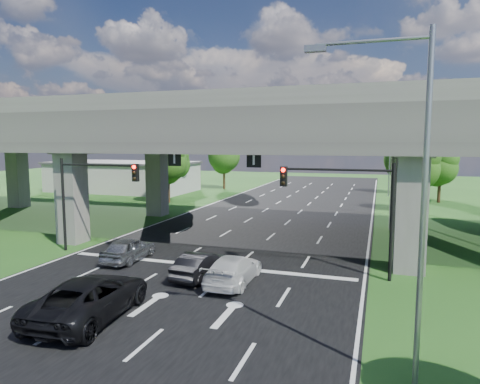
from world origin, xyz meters
The scene contains 19 objects.
ground centered at (0.00, 0.00, 0.00)m, with size 160.00×160.00×0.00m, color #1F4C18.
road centered at (0.00, 10.00, 0.01)m, with size 18.00×120.00×0.03m, color black.
overpass centered at (0.00, 12.00, 7.92)m, with size 80.00×15.00×10.00m.
warehouse centered at (-26.00, 35.00, 2.00)m, with size 20.00×10.00×4.00m, color #9E9E99.
signal_right centered at (7.82, 3.94, 4.19)m, with size 5.76×0.54×6.00m.
signal_left centered at (-7.82, 3.94, 4.19)m, with size 5.76×0.54×6.00m.
streetlight_near centered at (10.10, -6.00, 5.85)m, with size 3.38×0.25×10.00m.
streetlight_far centered at (10.10, 24.00, 5.85)m, with size 3.38×0.25×10.00m.
streetlight_beyond centered at (10.10, 40.00, 5.85)m, with size 3.38×0.25×10.00m.
tree_left_near centered at (-13.95, 26.00, 4.82)m, with size 4.50×4.50×7.80m.
tree_left_mid centered at (-16.95, 34.00, 4.17)m, with size 3.91×3.90×6.76m.
tree_left_far centered at (-12.95, 42.00, 5.14)m, with size 4.80×4.80×8.32m.
tree_right_near centered at (13.05, 28.00, 4.50)m, with size 4.20×4.20×7.28m.
tree_right_mid centered at (16.05, 36.00, 4.17)m, with size 3.91×3.90×6.76m.
tree_right_far centered at (12.05, 44.00, 4.82)m, with size 4.50×4.50×7.80m.
car_silver centered at (-4.59, 3.00, 0.73)m, with size 1.66×4.13×1.41m, color #96989D.
car_dark centered at (0.70, 1.40, 0.70)m, with size 1.41×4.04×1.33m, color black.
car_white centered at (2.60, 1.10, 0.72)m, with size 1.94×4.76×1.38m, color silver.
car_trailing centered at (-1.45, -4.64, 0.86)m, with size 2.75×5.97×1.66m, color black.
Camera 1 is at (9.34, -18.38, 6.99)m, focal length 32.00 mm.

